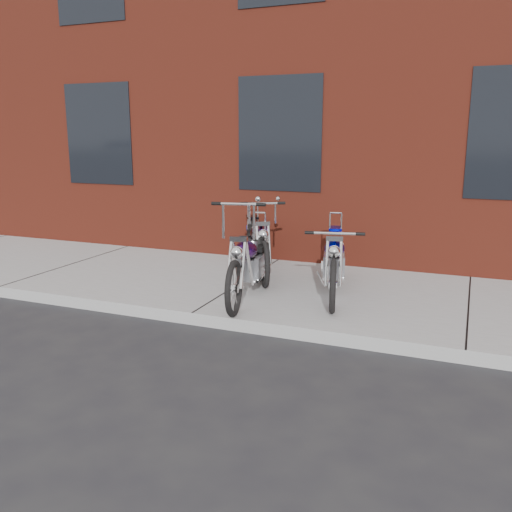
% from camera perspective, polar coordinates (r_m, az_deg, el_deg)
% --- Properties ---
extents(ground, '(120.00, 120.00, 0.00)m').
position_cam_1_polar(ground, '(6.46, -6.73, -7.24)').
color(ground, '#232227').
rests_on(ground, ground).
extents(sidewalk, '(22.00, 3.00, 0.15)m').
position_cam_1_polar(sidewalk, '(7.72, -1.40, -3.25)').
color(sidewalk, '#969492').
rests_on(sidewalk, ground).
extents(building_brick, '(22.00, 10.00, 8.00)m').
position_cam_1_polar(building_brick, '(13.76, 10.00, 20.00)').
color(building_brick, maroon).
rests_on(building_brick, ground).
extents(chopper_purple, '(0.66, 2.26, 1.28)m').
position_cam_1_polar(chopper_purple, '(6.96, -0.66, -0.87)').
color(chopper_purple, black).
rests_on(chopper_purple, sidewalk).
extents(chopper_blue, '(0.72, 2.21, 0.97)m').
position_cam_1_polar(chopper_blue, '(7.13, 8.23, -0.73)').
color(chopper_blue, black).
rests_on(chopper_blue, sidewalk).
extents(chopper_third, '(1.16, 2.03, 1.14)m').
position_cam_1_polar(chopper_third, '(8.13, 0.17, 1.05)').
color(chopper_third, black).
rests_on(chopper_third, sidewalk).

